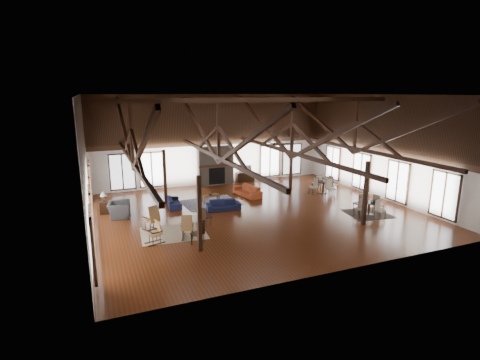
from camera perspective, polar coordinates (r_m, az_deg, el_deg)
name	(u,v)px	position (r m, az deg, el deg)	size (l,w,h in m)	color
floor	(256,213)	(19.54, 2.45, -5.03)	(16.00, 16.00, 0.00)	#572712
ceiling	(257,95)	(18.55, 2.64, 12.85)	(16.00, 14.00, 0.02)	black
wall_back	(213,140)	(25.29, -4.07, 6.12)	(16.00, 0.02, 6.00)	white
wall_front	(343,188)	(12.91, 15.49, -1.26)	(16.00, 0.02, 6.00)	white
wall_left	(85,168)	(17.17, -22.57, 1.74)	(0.02, 14.00, 6.00)	white
wall_right	(382,147)	(23.26, 20.85, 4.67)	(0.02, 14.00, 6.00)	white
roof_truss	(257,135)	(18.67, 2.57, 6.79)	(15.60, 14.07, 3.14)	black
post_grid	(256,184)	(19.12, 2.49, -0.69)	(8.16, 7.16, 3.05)	black
fireplace	(215,166)	(25.25, -3.78, 2.18)	(2.50, 0.69, 2.60)	#6E6254
ceiling_fan	(275,143)	(18.03, 5.34, 5.57)	(1.60, 1.60, 0.75)	black
sofa_navy_front	(223,205)	(19.95, -2.54, -3.85)	(1.80, 0.70, 0.53)	#141839
sofa_navy_left	(174,202)	(20.86, -10.01, -3.33)	(0.66, 1.69, 0.49)	#141737
sofa_orange	(247,191)	(22.62, 1.13, -1.66)	(0.82, 2.08, 0.61)	#95391C
coffee_table	(211,196)	(21.37, -4.48, -2.47)	(1.17, 0.81, 0.41)	brown
vase	(210,194)	(21.28, -4.52, -2.09)	(0.20, 0.20, 0.21)	#B2B2B2
armchair	(119,210)	(19.76, -17.94, -4.32)	(1.02, 1.17, 0.76)	#2D2D2F
side_table_lamp	(104,205)	(20.53, -20.02, -3.61)	(0.47, 0.47, 1.20)	black
rocking_chair_a	(153,219)	(17.31, -13.12, -5.83)	(0.85, 1.06, 1.21)	#A5703E
rocking_chair_b	(187,227)	(16.24, -8.04, -7.14)	(0.70, 0.93, 1.07)	#A5703E
rocking_chair_c	(157,232)	(16.02, -12.60, -7.80)	(0.84, 0.58, 0.98)	#A5703E
side_chair_a	(205,215)	(17.58, -5.39, -5.38)	(0.52, 0.52, 0.90)	black
side_chair_b	(199,231)	(15.46, -6.25, -7.71)	(0.61, 0.61, 1.06)	black
cafe_table_near	(369,206)	(20.20, 19.08, -3.73)	(1.87, 1.87, 0.96)	black
cafe_table_far	(323,185)	(23.72, 12.59, -0.77)	(1.95, 1.95, 1.02)	black
cup_near	(372,201)	(20.10, 19.43, -3.06)	(0.13, 0.13, 0.10)	#B2B2B2
cup_far	(324,181)	(23.68, 12.65, -0.12)	(0.11, 0.11, 0.09)	#B2B2B2
tv_console	(245,177)	(26.27, 0.77, 0.49)	(1.28, 0.48, 0.64)	black
television	(245,169)	(26.14, 0.72, 1.72)	(0.91, 0.12, 0.52)	#B2B2B2
rug_tan	(174,233)	(17.06, -10.09, -7.99)	(2.82, 2.21, 0.01)	tan
rug_navy	(210,203)	(21.34, -4.57, -3.46)	(3.08, 2.31, 0.01)	#1B1C4D
rug_dark	(368,214)	(20.47, 18.89, -4.88)	(2.10, 1.90, 0.01)	black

